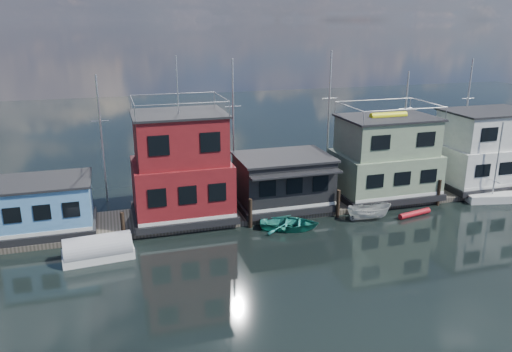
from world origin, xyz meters
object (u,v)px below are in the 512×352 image
object	(u,v)px
houseboat_red	(181,168)
houseboat_green	(385,158)
houseboat_blue	(46,206)
houseboat_white	(485,150)
motorboat	(369,212)
tarp_runabout	(98,250)
dinghy_teal	(289,223)
day_sailer	(492,197)
houseboat_dark	(283,181)
red_kayak	(415,214)

from	to	relation	value
houseboat_red	houseboat_green	world-z (taller)	houseboat_red
houseboat_blue	houseboat_white	bearing A→B (deg)	0.00
motorboat	tarp_runabout	distance (m)	19.68
houseboat_red	tarp_runabout	size ratio (longest dim) A/B	2.66
houseboat_green	houseboat_white	distance (m)	10.00
dinghy_teal	tarp_runabout	world-z (taller)	tarp_runabout
houseboat_red	motorboat	size ratio (longest dim) A/B	3.54
houseboat_blue	motorboat	size ratio (longest dim) A/B	1.91
houseboat_green	dinghy_teal	bearing A→B (deg)	-158.38
day_sailer	houseboat_dark	bearing A→B (deg)	-178.94
motorboat	red_kayak	bearing A→B (deg)	-84.08
day_sailer	tarp_runabout	size ratio (longest dim) A/B	1.51
motorboat	houseboat_dark	bearing A→B (deg)	65.12
motorboat	dinghy_teal	size ratio (longest dim) A/B	0.78
red_kayak	motorboat	bearing A→B (deg)	162.85
houseboat_white	houseboat_dark	bearing A→B (deg)	-179.94
dinghy_teal	tarp_runabout	size ratio (longest dim) A/B	0.96
motorboat	tarp_runabout	size ratio (longest dim) A/B	0.75
houseboat_red	day_sailer	bearing A→B (deg)	-7.47
houseboat_blue	houseboat_red	world-z (taller)	houseboat_red
houseboat_white	red_kayak	distance (m)	11.13
houseboat_white	motorboat	distance (m)	14.37
houseboat_blue	houseboat_white	size ratio (longest dim) A/B	0.76
dinghy_teal	red_kayak	bearing A→B (deg)	-70.27
houseboat_green	motorboat	distance (m)	6.06
houseboat_dark	houseboat_green	xyz separation A→B (m)	(9.00, 0.02, 1.13)
houseboat_blue	red_kayak	world-z (taller)	houseboat_blue
houseboat_green	day_sailer	distance (m)	9.58
motorboat	tarp_runabout	world-z (taller)	tarp_runabout
houseboat_green	motorboat	bearing A→B (deg)	-131.10
motorboat	red_kayak	size ratio (longest dim) A/B	1.11
day_sailer	tarp_runabout	xyz separation A→B (m)	(-31.56, -1.65, 0.25)
houseboat_blue	houseboat_green	distance (m)	26.53
houseboat_white	houseboat_red	bearing A→B (deg)	-180.00
dinghy_teal	houseboat_blue	bearing A→B (deg)	99.01
dinghy_teal	houseboat_dark	bearing A→B (deg)	9.76
houseboat_white	day_sailer	bearing A→B (deg)	-115.52
houseboat_red	houseboat_green	distance (m)	17.01
houseboat_red	day_sailer	distance (m)	25.89
houseboat_white	tarp_runabout	world-z (taller)	houseboat_white
houseboat_white	dinghy_teal	distance (m)	20.47
houseboat_red	houseboat_green	size ratio (longest dim) A/B	1.41
motorboat	houseboat_green	bearing A→B (deg)	-30.05
houseboat_green	houseboat_white	bearing A→B (deg)	-0.00
motorboat	houseboat_white	bearing A→B (deg)	-62.41
houseboat_red	houseboat_green	bearing A→B (deg)	0.00
houseboat_dark	houseboat_green	bearing A→B (deg)	0.12
red_kayak	houseboat_dark	bearing A→B (deg)	143.04
houseboat_green	tarp_runabout	bearing A→B (deg)	-167.86
day_sailer	red_kayak	size ratio (longest dim) A/B	2.24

